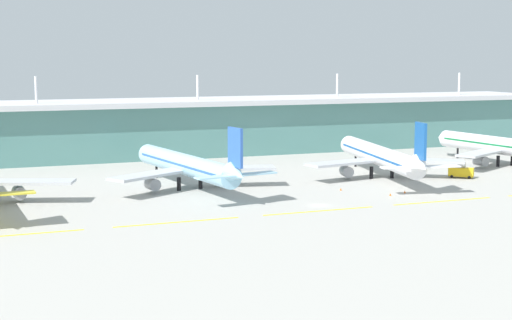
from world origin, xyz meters
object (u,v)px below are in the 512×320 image
object	(u,v)px
fuel_truck	(460,170)
safety_cone_left_wingtip	(390,194)
airliner_farthest	(502,146)
safety_cone_right_wingtip	(405,192)
airliner_far_middle	(380,156)
safety_cone_nose_front	(341,189)
airliner_near_middle	(187,165)

from	to	relation	value
fuel_truck	safety_cone_left_wingtip	bearing A→B (deg)	-152.03
airliner_farthest	safety_cone_right_wingtip	world-z (taller)	airliner_farthest
safety_cone_left_wingtip	fuel_truck	bearing A→B (deg)	27.97
fuel_truck	safety_cone_left_wingtip	distance (m)	39.65
airliner_far_middle	airliner_farthest	world-z (taller)	same
fuel_truck	safety_cone_nose_front	size ratio (longest dim) A/B	10.02
airliner_farthest	safety_cone_right_wingtip	size ratio (longest dim) A/B	88.96
airliner_farthest	airliner_near_middle	bearing A→B (deg)	-176.62
fuel_truck	safety_cone_left_wingtip	xyz separation A→B (m)	(-34.98, -18.57, -1.91)
airliner_near_middle	safety_cone_left_wingtip	xyz separation A→B (m)	(45.92, -29.03, -6.10)
safety_cone_nose_front	safety_cone_right_wingtip	distance (m)	16.90
safety_cone_nose_front	safety_cone_right_wingtip	bearing A→B (deg)	-34.87
safety_cone_left_wingtip	safety_cone_right_wingtip	size ratio (longest dim) A/B	1.00
safety_cone_right_wingtip	airliner_near_middle	bearing A→B (deg)	152.43
airliner_far_middle	fuel_truck	size ratio (longest dim) A/B	9.81
airliner_farthest	safety_cone_left_wingtip	bearing A→B (deg)	-150.83
safety_cone_left_wingtip	safety_cone_nose_front	bearing A→B (deg)	124.94
airliner_near_middle	safety_cone_right_wingtip	world-z (taller)	airliner_near_middle
airliner_near_middle	safety_cone_right_wingtip	distance (m)	58.48
fuel_truck	safety_cone_left_wingtip	size ratio (longest dim) A/B	10.02
airliner_far_middle	safety_cone_left_wingtip	bearing A→B (deg)	-115.15
airliner_near_middle	airliner_farthest	bearing A→B (deg)	3.38
airliner_far_middle	airliner_near_middle	bearing A→B (deg)	178.38
airliner_far_middle	safety_cone_right_wingtip	xyz separation A→B (m)	(-7.21, -25.25, -6.10)
airliner_far_middle	safety_cone_right_wingtip	bearing A→B (deg)	-105.93
safety_cone_right_wingtip	fuel_truck	bearing A→B (deg)	29.29
airliner_far_middle	safety_cone_left_wingtip	size ratio (longest dim) A/B	98.27
airliner_farthest	fuel_truck	world-z (taller)	airliner_farthest
airliner_far_middle	safety_cone_nose_front	distance (m)	26.92
fuel_truck	safety_cone_nose_front	xyz separation A→B (m)	(-43.21, -6.80, -1.91)
airliner_farthest	safety_cone_left_wingtip	world-z (taller)	airliner_farthest
safety_cone_right_wingtip	airliner_farthest	bearing A→B (deg)	29.95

